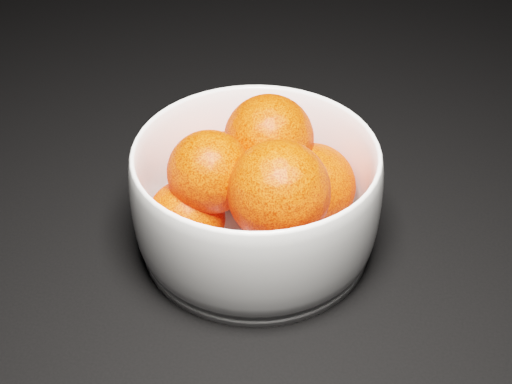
# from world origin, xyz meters

# --- Properties ---
(bowl) EXTENTS (0.19, 0.19, 0.09)m
(bowl) POSITION_xyz_m (-0.25, 0.10, 0.05)
(bowl) COLOR white
(bowl) RESTS_ON ground
(orange_pile) EXTENTS (0.16, 0.14, 0.11)m
(orange_pile) POSITION_xyz_m (-0.25, 0.10, 0.06)
(orange_pile) COLOR #FF340B
(orange_pile) RESTS_ON bowl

